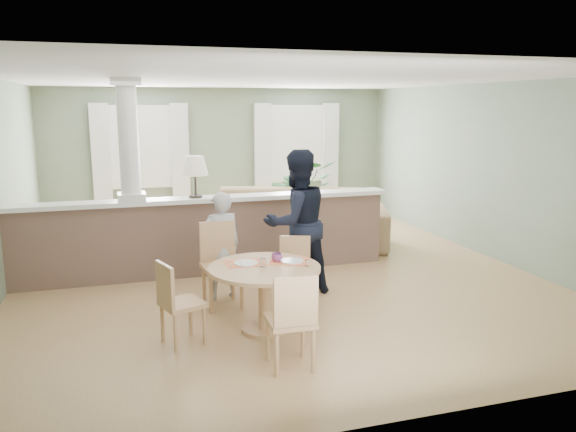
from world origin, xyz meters
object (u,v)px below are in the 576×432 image
object	(u,v)px
chair_near	(292,317)
child_person	(221,246)
chair_side	(176,300)
houseplant	(300,196)
dining_table	(265,279)
man_person	(297,223)
sofa	(289,219)
chair_far_man	(295,269)
chair_far_boy	(220,260)

from	to	relation	value
chair_near	child_person	size ratio (longest dim) A/B	0.68
chair_near	chair_side	xyz separation A→B (m)	(-0.94, 0.86, -0.03)
houseplant	chair_near	bearing A→B (deg)	-108.82
dining_table	chair_near	size ratio (longest dim) A/B	1.28
dining_table	man_person	xyz separation A→B (m)	(0.69, 1.06, 0.35)
chair_side	child_person	size ratio (longest dim) A/B	0.64
sofa	child_person	bearing A→B (deg)	-104.98
chair_far_man	child_person	world-z (taller)	child_person
dining_table	chair_far_boy	xyz separation A→B (m)	(-0.31, 0.93, -0.02)
chair_far_man	man_person	bearing A→B (deg)	88.86
chair_far_boy	chair_far_man	distance (m)	0.89
dining_table	chair_side	world-z (taller)	chair_side
child_person	dining_table	bearing A→B (deg)	95.40
sofa	man_person	xyz separation A→B (m)	(-0.63, -2.36, 0.44)
houseplant	chair_far_man	bearing A→B (deg)	-109.01
houseplant	dining_table	xyz separation A→B (m)	(-1.85, -4.46, -0.11)
houseplant	child_person	xyz separation A→B (m)	(-2.10, -3.32, -0.00)
chair_far_man	chair_side	distance (m)	1.60
chair_far_man	child_person	distance (m)	0.97
dining_table	child_person	xyz separation A→B (m)	(-0.25, 1.14, 0.10)
chair_far_man	child_person	size ratio (longest dim) A/B	0.63
sofa	chair_far_man	distance (m)	2.94
sofa	chair_far_boy	bearing A→B (deg)	-103.51
chair_far_boy	chair_far_man	size ratio (longest dim) A/B	1.18
houseplant	chair_far_boy	distance (m)	4.13
sofa	chair_side	world-z (taller)	sofa
sofa	chair_near	distance (m)	4.56
houseplant	chair_far_man	distance (m)	4.10
sofa	houseplant	world-z (taller)	houseplant
chair_side	child_person	xyz separation A→B (m)	(0.68, 1.23, 0.20)
child_person	man_person	bearing A→B (deg)	167.77
houseplant	chair_side	xyz separation A→B (m)	(-2.78, -4.55, -0.20)
chair_far_boy	child_person	bearing A→B (deg)	72.03
chair_near	man_person	distance (m)	2.17
chair_far_man	chair_near	xyz separation A→B (m)	(-0.51, -1.54, 0.04)
chair_side	dining_table	bearing A→B (deg)	-103.04
chair_far_boy	child_person	distance (m)	0.25
sofa	houseplant	xyz separation A→B (m)	(0.53, 1.04, 0.20)
sofa	dining_table	world-z (taller)	sofa
chair_near	child_person	xyz separation A→B (m)	(-0.26, 2.10, 0.16)
dining_table	chair_side	size ratio (longest dim) A/B	1.37
houseplant	man_person	distance (m)	3.60
sofa	chair_near	xyz separation A→B (m)	(-1.31, -4.37, 0.03)
sofa	chair_side	xyz separation A→B (m)	(-2.25, -3.51, -0.00)
child_person	man_person	size ratio (longest dim) A/B	0.73
dining_table	man_person	bearing A→B (deg)	57.05
chair_side	sofa	bearing A→B (deg)	-51.33
chair_near	chair_side	bearing A→B (deg)	-40.52
man_person	chair_far_boy	bearing A→B (deg)	-6.37
dining_table	chair_near	bearing A→B (deg)	-89.82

